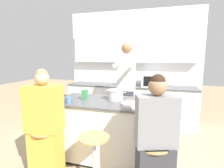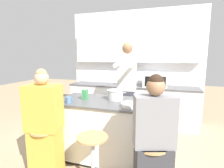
# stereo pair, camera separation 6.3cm
# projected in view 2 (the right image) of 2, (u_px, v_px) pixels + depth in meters

# --- Properties ---
(ground_plane) EXTENTS (16.00, 16.00, 0.00)m
(ground_plane) POSITION_uv_depth(u_px,v_px,m) (110.00, 158.00, 2.78)
(ground_plane) COLOR tan
(wall_back) EXTENTS (3.24, 0.22, 2.70)m
(wall_back) POSITION_uv_depth(u_px,v_px,m) (134.00, 58.00, 4.32)
(wall_back) COLOR white
(wall_back) RESTS_ON ground_plane
(back_counter) EXTENTS (3.02, 0.59, 0.91)m
(back_counter) POSITION_uv_depth(u_px,v_px,m) (131.00, 104.00, 4.23)
(back_counter) COLOR silver
(back_counter) RESTS_ON ground_plane
(kitchen_island) EXTENTS (1.68, 0.80, 0.93)m
(kitchen_island) POSITION_uv_depth(u_px,v_px,m) (110.00, 130.00, 2.71)
(kitchen_island) COLOR black
(kitchen_island) RESTS_ON ground_plane
(bar_stool_leftmost) EXTENTS (0.38, 0.38, 0.67)m
(bar_stool_leftmost) POSITION_uv_depth(u_px,v_px,m) (46.00, 151.00, 2.29)
(bar_stool_leftmost) COLOR tan
(bar_stool_leftmost) RESTS_ON ground_plane
(bar_stool_center) EXTENTS (0.38, 0.38, 0.67)m
(bar_stool_center) POSITION_uv_depth(u_px,v_px,m) (93.00, 161.00, 2.08)
(bar_stool_center) COLOR tan
(bar_stool_center) RESTS_ON ground_plane
(person_cooking) EXTENTS (0.37, 0.61, 1.86)m
(person_cooking) POSITION_uv_depth(u_px,v_px,m) (127.00, 92.00, 3.22)
(person_cooking) COLOR #383842
(person_cooking) RESTS_ON ground_plane
(person_wrapped_blanket) EXTENTS (0.45, 0.34, 1.45)m
(person_wrapped_blanket) POSITION_uv_depth(u_px,v_px,m) (45.00, 128.00, 2.24)
(person_wrapped_blanket) COLOR gold
(person_wrapped_blanket) RESTS_ON ground_plane
(person_seated_near) EXTENTS (0.46, 0.37, 1.43)m
(person_seated_near) POSITION_uv_depth(u_px,v_px,m) (153.00, 147.00, 1.84)
(person_seated_near) COLOR #333338
(person_seated_near) RESTS_ON ground_plane
(cooking_pot) EXTENTS (0.34, 0.25, 0.15)m
(cooking_pot) POSITION_uv_depth(u_px,v_px,m) (115.00, 95.00, 2.71)
(cooking_pot) COLOR #B7BABC
(cooking_pot) RESTS_ON kitchen_island
(fruit_bowl) EXTENTS (0.24, 0.24, 0.06)m
(fruit_bowl) POSITION_uv_depth(u_px,v_px,m) (130.00, 105.00, 2.33)
(fruit_bowl) COLOR white
(fruit_bowl) RESTS_ON kitchen_island
(coffee_cup_near) EXTENTS (0.12, 0.08, 0.08)m
(coffee_cup_near) POSITION_uv_depth(u_px,v_px,m) (150.00, 101.00, 2.48)
(coffee_cup_near) COLOR orange
(coffee_cup_near) RESTS_ON kitchen_island
(coffee_cup_far) EXTENTS (0.12, 0.09, 0.09)m
(coffee_cup_far) POSITION_uv_depth(u_px,v_px,m) (69.00, 100.00, 2.53)
(coffee_cup_far) COLOR #4C7099
(coffee_cup_far) RESTS_ON kitchen_island
(banana_bunch) EXTENTS (0.14, 0.10, 0.05)m
(banana_bunch) POSITION_uv_depth(u_px,v_px,m) (139.00, 101.00, 2.56)
(banana_bunch) COLOR yellow
(banana_bunch) RESTS_ON kitchen_island
(juice_carton) EXTENTS (0.08, 0.08, 0.17)m
(juice_carton) POSITION_uv_depth(u_px,v_px,m) (85.00, 94.00, 2.74)
(juice_carton) COLOR #38844C
(juice_carton) RESTS_ON kitchen_island
(microwave) EXTENTS (0.52, 0.38, 0.29)m
(microwave) POSITION_uv_depth(u_px,v_px,m) (155.00, 80.00, 3.94)
(microwave) COLOR white
(microwave) RESTS_ON back_counter
(potted_plant) EXTENTS (0.16, 0.16, 0.24)m
(potted_plant) POSITION_uv_depth(u_px,v_px,m) (121.00, 79.00, 4.21)
(potted_plant) COLOR beige
(potted_plant) RESTS_ON back_counter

